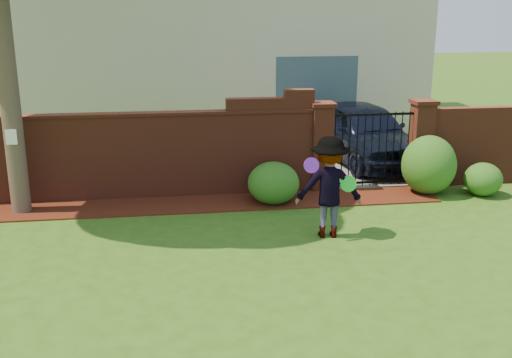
{
  "coord_description": "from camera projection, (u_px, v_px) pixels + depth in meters",
  "views": [
    {
      "loc": [
        -0.72,
        -8.1,
        3.82
      ],
      "look_at": [
        0.64,
        1.4,
        1.05
      ],
      "focal_mm": 42.56,
      "sensor_mm": 36.0,
      "label": 1
    }
  ],
  "objects": [
    {
      "name": "brick_wall",
      "position": [
        107.0,
        155.0,
        12.13
      ],
      "size": [
        8.7,
        0.31,
        2.16
      ],
      "color": "maroon",
      "rests_on": "ground"
    },
    {
      "name": "mulch_bed",
      "position": [
        162.0,
        206.0,
        11.9
      ],
      "size": [
        11.1,
        1.08,
        0.03
      ],
      "primitive_type": "cube",
      "color": "#39130A",
      "rests_on": "ground"
    },
    {
      "name": "car",
      "position": [
        368.0,
        134.0,
        14.92
      ],
      "size": [
        2.37,
        4.6,
        1.5
      ],
      "primitive_type": "imported",
      "rotation": [
        0.0,
        0.0,
        0.14
      ],
      "color": "black",
      "rests_on": "ground"
    },
    {
      "name": "frisbee_purple",
      "position": [
        311.0,
        165.0,
        9.78
      ],
      "size": [
        0.26,
        0.09,
        0.26
      ],
      "primitive_type": "cylinder",
      "rotation": [
        1.36,
        0.0,
        0.05
      ],
      "color": "#6B1FC1",
      "rests_on": "man"
    },
    {
      "name": "ground",
      "position": [
        226.0,
        276.0,
        8.86
      ],
      "size": [
        80.0,
        80.0,
        0.01
      ],
      "primitive_type": "cube",
      "color": "#2C5314",
      "rests_on": "ground"
    },
    {
      "name": "pillar_left",
      "position": [
        321.0,
        146.0,
        12.73
      ],
      "size": [
        0.5,
        0.5,
        1.88
      ],
      "color": "maroon",
      "rests_on": "ground"
    },
    {
      "name": "man",
      "position": [
        329.0,
        188.0,
        10.14
      ],
      "size": [
        1.21,
        0.82,
        1.73
      ],
      "primitive_type": "imported",
      "rotation": [
        0.0,
        0.0,
        2.98
      ],
      "color": "gray",
      "rests_on": "ground"
    },
    {
      "name": "driveway",
      "position": [
        324.0,
        146.0,
        16.95
      ],
      "size": [
        3.2,
        8.0,
        0.01
      ],
      "primitive_type": "cube",
      "color": "slate",
      "rests_on": "ground"
    },
    {
      "name": "shrub_middle",
      "position": [
        429.0,
        165.0,
        12.56
      ],
      "size": [
        1.12,
        1.12,
        1.24
      ],
      "primitive_type": "ellipsoid",
      "color": "#1A5319",
      "rests_on": "ground"
    },
    {
      "name": "house",
      "position": [
        221.0,
        26.0,
        19.53
      ],
      "size": [
        12.4,
        6.4,
        6.3
      ],
      "color": "beige",
      "rests_on": "ground"
    },
    {
      "name": "shrub_left",
      "position": [
        273.0,
        183.0,
        11.99
      ],
      "size": [
        1.03,
        1.03,
        0.84
      ],
      "primitive_type": "ellipsoid",
      "color": "#1A5319",
      "rests_on": "ground"
    },
    {
      "name": "iron_gate",
      "position": [
        372.0,
        149.0,
        12.91
      ],
      "size": [
        1.78,
        0.03,
        1.6
      ],
      "color": "black",
      "rests_on": "ground"
    },
    {
      "name": "brick_wall_return",
      "position": [
        507.0,
        145.0,
        13.33
      ],
      "size": [
        4.0,
        0.25,
        1.7
      ],
      "primitive_type": "cube",
      "color": "maroon",
      "rests_on": "ground"
    },
    {
      "name": "pillar_right",
      "position": [
        421.0,
        143.0,
        13.03
      ],
      "size": [
        0.5,
        0.5,
        1.88
      ],
      "color": "maroon",
      "rests_on": "ground"
    },
    {
      "name": "shrub_right",
      "position": [
        483.0,
        179.0,
        12.51
      ],
      "size": [
        0.78,
        0.78,
        0.69
      ],
      "primitive_type": "ellipsoid",
      "color": "#1A5319",
      "rests_on": "ground"
    },
    {
      "name": "paper_notice",
      "position": [
        11.0,
        137.0,
        11.01
      ],
      "size": [
        0.2,
        0.01,
        0.28
      ],
      "primitive_type": "cube",
      "color": "white",
      "rests_on": "tree"
    },
    {
      "name": "frisbee_green",
      "position": [
        348.0,
        184.0,
        9.96
      ],
      "size": [
        0.26,
        0.21,
        0.27
      ],
      "primitive_type": "cylinder",
      "rotation": [
        1.43,
        0.0,
        -0.61
      ],
      "color": "green",
      "rests_on": "man"
    }
  ]
}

